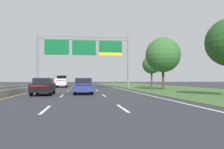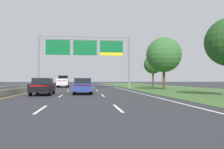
# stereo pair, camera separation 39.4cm
# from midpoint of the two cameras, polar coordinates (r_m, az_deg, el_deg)

# --- Properties ---
(ground_plane) EXTENTS (220.00, 220.00, 0.00)m
(ground_plane) POSITION_cam_midpoint_polar(r_m,az_deg,el_deg) (35.34, -8.04, -3.64)
(ground_plane) COLOR #2B2B30
(lane_striping) EXTENTS (11.96, 106.00, 0.01)m
(lane_striping) POSITION_cam_midpoint_polar(r_m,az_deg,el_deg) (34.88, -8.04, -3.66)
(lane_striping) COLOR white
(lane_striping) RESTS_ON ground
(grass_verge_right) EXTENTS (14.00, 110.00, 0.02)m
(grass_verge_right) POSITION_cam_midpoint_polar(r_m,az_deg,el_deg) (37.99, 13.54, -3.44)
(grass_verge_right) COLOR #3D602D
(grass_verge_right) RESTS_ON ground
(median_barrier_concrete) EXTENTS (0.60, 110.00, 0.85)m
(median_barrier_concrete) POSITION_cam_midpoint_polar(r_m,az_deg,el_deg) (35.94, -18.64, -2.98)
(median_barrier_concrete) COLOR gray
(median_barrier_concrete) RESTS_ON ground
(overhead_sign_gantry) EXTENTS (15.06, 0.42, 8.72)m
(overhead_sign_gantry) POSITION_cam_midpoint_polar(r_m,az_deg,el_deg) (36.43, -7.53, 6.24)
(overhead_sign_gantry) COLOR gray
(overhead_sign_gantry) RESTS_ON ground
(pickup_truck_white) EXTENTS (2.15, 5.46, 2.20)m
(pickup_truck_white) POSITION_cam_midpoint_polar(r_m,az_deg,el_deg) (42.33, -13.16, -1.78)
(pickup_truck_white) COLOR silver
(pickup_truck_white) RESTS_ON ground
(car_darkgreen_centre_lane_sedan) EXTENTS (1.83, 4.41, 1.57)m
(car_darkgreen_centre_lane_sedan) POSITION_cam_midpoint_polar(r_m,az_deg,el_deg) (48.17, -8.20, -2.05)
(car_darkgreen_centre_lane_sedan) COLOR #193D23
(car_darkgreen_centre_lane_sedan) RESTS_ON ground
(car_black_left_lane_sedan) EXTENTS (1.90, 4.43, 1.57)m
(car_black_left_lane_sedan) POSITION_cam_midpoint_polar(r_m,az_deg,el_deg) (21.60, -17.80, -2.87)
(car_black_left_lane_sedan) COLOR black
(car_black_left_lane_sedan) RESTS_ON ground
(car_blue_centre_lane_sedan) EXTENTS (1.85, 4.41, 1.57)m
(car_blue_centre_lane_sedan) POSITION_cam_midpoint_polar(r_m,az_deg,el_deg) (22.16, -7.96, -2.88)
(car_blue_centre_lane_sedan) COLOR navy
(car_blue_centre_lane_sedan) RESTS_ON ground
(car_red_centre_lane_sedan) EXTENTS (1.86, 4.42, 1.57)m
(car_red_centre_lane_sedan) POSITION_cam_midpoint_polar(r_m,az_deg,el_deg) (38.92, -8.27, -2.22)
(car_red_centre_lane_sedan) COLOR maroon
(car_red_centre_lane_sedan) RESTS_ON ground
(roadside_tree_mid) EXTENTS (5.00, 5.00, 7.48)m
(roadside_tree_mid) POSITION_cam_midpoint_polar(r_m,az_deg,el_deg) (32.55, 12.71, 4.96)
(roadside_tree_mid) COLOR #4C3823
(roadside_tree_mid) RESTS_ON ground
(roadside_tree_far) EXTENTS (3.62, 3.62, 6.22)m
(roadside_tree_far) POSITION_cam_midpoint_polar(r_m,az_deg,el_deg) (44.19, 9.94, 2.52)
(roadside_tree_far) COLOR #4C3823
(roadside_tree_far) RESTS_ON ground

